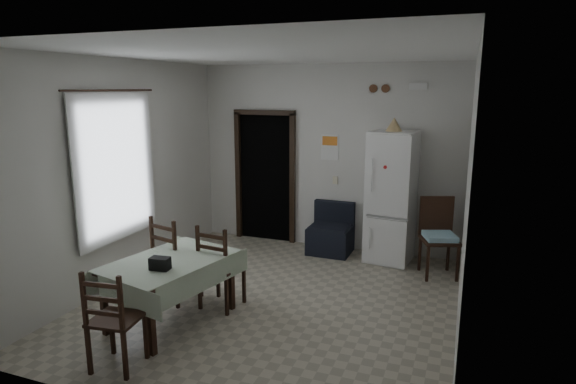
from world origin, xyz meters
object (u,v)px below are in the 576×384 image
(dining_table, at_px, (171,291))
(dining_chair_far_left, at_px, (177,257))
(corner_chair, at_px, (440,238))
(dining_chair_far_right, at_px, (222,265))
(navy_seat, at_px, (330,229))
(fridge, at_px, (391,197))
(dining_chair_near_head, at_px, (116,317))

(dining_table, xyz_separation_m, dining_chair_far_left, (-0.27, 0.53, 0.17))
(corner_chair, bearing_deg, dining_chair_far_left, -167.64)
(dining_chair_far_left, bearing_deg, dining_chair_far_right, -165.84)
(navy_seat, relative_size, dining_chair_far_left, 0.74)
(navy_seat, bearing_deg, corner_chair, -12.98)
(fridge, distance_m, dining_chair_near_head, 4.21)
(corner_chair, distance_m, dining_chair_near_head, 4.23)
(dining_chair_far_right, bearing_deg, dining_chair_far_left, 6.12)
(navy_seat, distance_m, dining_chair_far_right, 2.37)
(fridge, xyz_separation_m, dining_chair_near_head, (-1.89, -3.73, -0.47))
(dining_chair_far_left, height_order, dining_chair_far_right, dining_chair_far_left)
(dining_chair_far_left, height_order, dining_chair_near_head, dining_chair_far_left)
(navy_seat, height_order, dining_table, navy_seat)
(fridge, height_order, dining_chair_far_right, fridge)
(dining_chair_far_left, relative_size, dining_chair_far_right, 1.04)
(fridge, bearing_deg, dining_table, -116.88)
(fridge, bearing_deg, dining_chair_near_head, -109.09)
(dining_table, bearing_deg, navy_seat, 82.65)
(corner_chair, relative_size, dining_chair_near_head, 1.10)
(navy_seat, bearing_deg, dining_chair_far_left, -118.75)
(navy_seat, xyz_separation_m, dining_table, (-1.03, -2.80, -0.03))
(navy_seat, relative_size, dining_chair_near_head, 0.80)
(fridge, distance_m, dining_table, 3.46)
(corner_chair, bearing_deg, dining_chair_far_right, -161.40)
(dining_table, height_order, dining_chair_far_left, dining_chair_far_left)
(dining_table, height_order, dining_chair_far_right, dining_chair_far_right)
(navy_seat, bearing_deg, dining_table, -109.23)
(navy_seat, xyz_separation_m, corner_chair, (1.64, -0.40, 0.15))
(fridge, height_order, dining_chair_far_left, fridge)
(fridge, relative_size, dining_chair_far_right, 1.90)
(navy_seat, distance_m, dining_chair_far_left, 2.61)
(dining_table, bearing_deg, dining_chair_far_right, 70.21)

